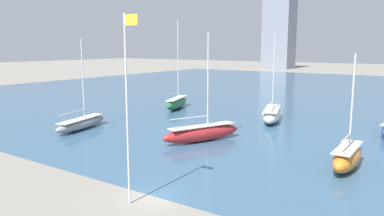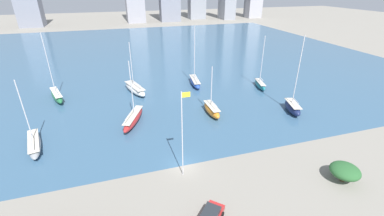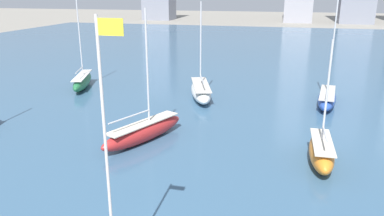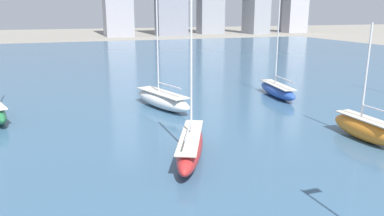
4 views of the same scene
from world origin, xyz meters
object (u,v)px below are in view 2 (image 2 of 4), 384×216
sailboat_red (133,119)px  sailboat_navy (292,107)px  flag_pole (183,133)px  sailboat_orange (212,110)px  sailboat_gray (34,143)px  sailboat_green (57,95)px  sailboat_white (135,89)px  sailboat_teal (260,84)px  sailboat_blue (195,81)px

sailboat_red → sailboat_navy: 34.18m
flag_pole → sailboat_navy: sailboat_navy is taller
sailboat_orange → sailboat_navy: bearing=-14.2°
flag_pole → sailboat_orange: bearing=57.0°
sailboat_gray → sailboat_navy: size_ratio=0.74×
sailboat_green → sailboat_gray: size_ratio=1.30×
flag_pole → sailboat_green: (-22.12, 35.39, -6.05)m
sailboat_white → sailboat_teal: bearing=-28.9°
flag_pole → sailboat_orange: 21.12m
sailboat_white → sailboat_orange: bearing=-67.9°
sailboat_orange → sailboat_navy: sailboat_navy is taller
sailboat_teal → sailboat_white: (-32.71, 6.47, 0.07)m
sailboat_gray → sailboat_blue: bearing=17.1°
sailboat_green → flag_pole: bearing=-76.4°
sailboat_navy → flag_pole: bearing=-139.7°
sailboat_blue → sailboat_gray: sailboat_blue is taller
sailboat_orange → sailboat_white: bearing=129.2°
flag_pole → sailboat_navy: bearing=24.3°
sailboat_gray → sailboat_navy: 51.02m
sailboat_orange → sailboat_blue: size_ratio=0.67×
sailboat_white → sailboat_green: bearing=159.1°
sailboat_blue → sailboat_white: (-16.50, -0.77, 0.06)m
sailboat_orange → sailboat_red: size_ratio=0.83×
sailboat_white → sailboat_red: (-1.99, -16.37, 0.01)m
sailboat_gray → sailboat_navy: sailboat_navy is taller
sailboat_teal → sailboat_green: sailboat_green is taller
sailboat_white → sailboat_navy: 38.42m
sailboat_navy → sailboat_red: bearing=-172.7°
sailboat_gray → flag_pole: bearing=-45.4°
sailboat_orange → sailboat_red: (-16.48, 1.01, -0.06)m
sailboat_orange → sailboat_red: 16.52m
sailboat_blue → sailboat_navy: 27.07m
flag_pole → sailboat_navy: size_ratio=0.81×
sailboat_green → sailboat_white: sailboat_green is taller
sailboat_teal → sailboat_blue: bearing=169.1°
sailboat_green → sailboat_navy: (50.44, -22.62, 0.09)m
sailboat_gray → sailboat_white: (19.20, 20.04, 0.20)m
sailboat_red → sailboat_navy: (33.79, -5.20, 0.16)m
sailboat_white → sailboat_red: sailboat_white is taller
flag_pole → sailboat_teal: bearing=43.6°
sailboat_orange → sailboat_gray: 33.80m
sailboat_teal → sailboat_red: (-34.70, -9.90, 0.07)m
sailboat_blue → sailboat_white: size_ratio=1.23×
flag_pole → sailboat_orange: (11.03, 16.97, -6.06)m
flag_pole → sailboat_teal: 40.88m
sailboat_teal → sailboat_white: size_ratio=1.07×
flag_pole → sailboat_red: size_ratio=1.05×
sailboat_orange → sailboat_gray: (-33.69, -2.66, -0.27)m
sailboat_gray → sailboat_teal: bearing=1.5°
flag_pole → sailboat_red: bearing=106.9°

